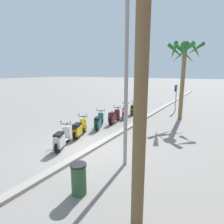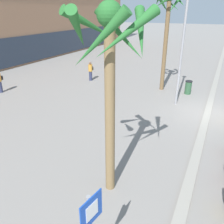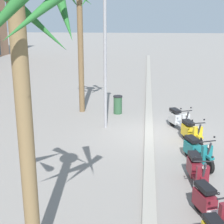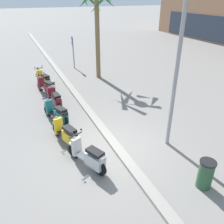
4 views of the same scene
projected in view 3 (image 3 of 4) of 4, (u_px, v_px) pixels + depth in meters
name	position (u px, v px, depth m)	size (l,w,h in m)	color
ground_plane	(155.00, 134.00, 14.07)	(200.00, 200.00, 0.00)	gray
curb_strip	(149.00, 133.00, 14.08)	(60.00, 0.36, 0.12)	gray
scooter_maroon_far_back	(211.00, 205.00, 7.93)	(1.73, 0.87, 1.17)	black
scooter_maroon_second_in_line	(196.00, 170.00, 9.75)	(1.81, 0.58, 1.17)	black
scooter_teal_tail_end	(196.00, 151.00, 11.22)	(1.77, 0.89, 1.17)	black
scooter_yellow_last_in_row	(191.00, 132.00, 12.98)	(1.72, 0.78, 1.17)	black
scooter_silver_mid_front	(178.00, 119.00, 14.62)	(1.72, 0.91, 1.17)	black
palm_tree_by_mall_entrance	(18.00, 46.00, 5.60)	(2.47, 2.52, 5.69)	olive
palm_tree_near_sign	(79.00, 13.00, 16.19)	(2.18, 2.23, 6.60)	brown
litter_bin	(118.00, 105.00, 17.03)	(0.48, 0.48, 0.95)	#2D5638
street_lamp	(105.00, 25.00, 13.73)	(0.36, 0.36, 7.56)	#939399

